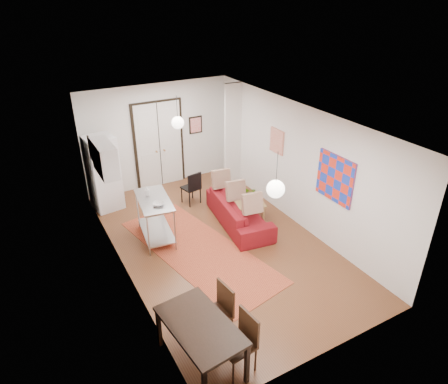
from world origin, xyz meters
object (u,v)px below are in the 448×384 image
dining_table (200,329)px  black_side_chair (189,184)px  sofa (239,211)px  dining_chair_far (234,336)px  coffee_table (244,206)px  kitchen_counter (155,213)px  fridge (103,173)px  dining_chair_near (212,307)px

dining_table → black_side_chair: bearing=67.2°
sofa → dining_chair_far: dining_chair_far is taller
dining_table → black_side_chair: size_ratio=1.67×
coffee_table → kitchen_counter: size_ratio=0.79×
coffee_table → fridge: size_ratio=0.57×
coffee_table → sofa: bearing=-151.4°
dining_chair_near → black_side_chair: (1.59, 4.35, -0.04)m
sofa → fridge: bearing=55.4°
dining_chair_far → coffee_table: bearing=140.2°
dining_table → black_side_chair: 5.21m
coffee_table → dining_table: 4.34m
dining_chair_near → dining_chair_far: 0.70m
sofa → black_side_chair: 1.71m
sofa → fridge: 3.56m
fridge → dining_chair_near: fridge is taller
kitchen_counter → dining_table: kitchen_counter is taller
sofa → fridge: size_ratio=1.18×
kitchen_counter → dining_chair_far: bearing=-85.0°
kitchen_counter → dining_table: (-0.62, -3.57, 0.04)m
sofa → dining_table: bearing=148.9°
dining_table → dining_chair_far: 0.51m
sofa → kitchen_counter: (-1.97, 0.36, 0.34)m
black_side_chair → sofa: bearing=98.1°
sofa → dining_chair_near: size_ratio=2.33×
dining_chair_far → sofa: bearing=141.7°
coffee_table → fridge: 3.63m
coffee_table → dining_table: size_ratio=0.73×
kitchen_counter → coffee_table: bearing=1.3°
dining_table → kitchen_counter: bearing=80.2°
fridge → black_side_chair: size_ratio=2.14×
coffee_table → dining_chair_far: (-2.37, -3.56, 0.19)m
coffee_table → black_side_chair: bearing=117.5°
fridge → dining_chair_near: (0.41, -5.12, -0.40)m
sofa → dining_table: size_ratio=1.51×
kitchen_counter → dining_chair_far: size_ratio=1.42×
kitchen_counter → black_side_chair: (1.40, 1.23, -0.14)m
kitchen_counter → dining_table: size_ratio=0.92×
coffee_table → fridge: fridge is taller
coffee_table → kitchen_counter: 2.21m
kitchen_counter → black_side_chair: size_ratio=1.54×
fridge → black_side_chair: 2.19m
coffee_table → black_side_chair: (-0.78, 1.49, 0.15)m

